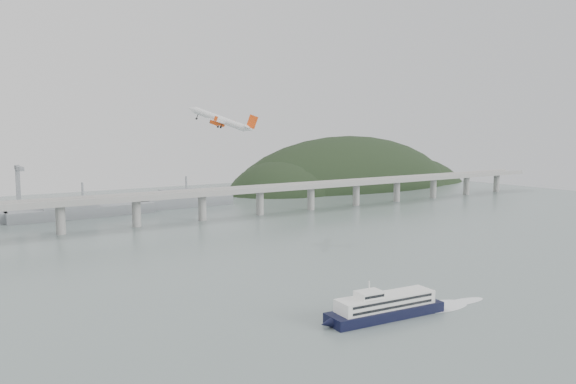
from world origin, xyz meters
TOP-DOWN VIEW (x-y plane):
  - ground at (0.00, 0.00)m, footprint 900.00×900.00m
  - bridge at (-1.15, 200.00)m, footprint 800.00×22.00m
  - headland at (285.18, 331.75)m, footprint 365.00×155.00m
  - ferry at (-18.15, -35.52)m, footprint 76.24×17.88m
  - airliner at (-10.60, 106.70)m, footprint 32.65×32.21m

SIDE VIEW (x-z plane):
  - headland at x=285.18m, z-range -97.34..58.66m
  - ground at x=0.00m, z-range 0.00..0.00m
  - ferry at x=-18.15m, z-range -3.29..11.09m
  - bridge at x=-1.15m, z-range 5.70..29.60m
  - airliner at x=-10.60m, z-range 64.26..81.12m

